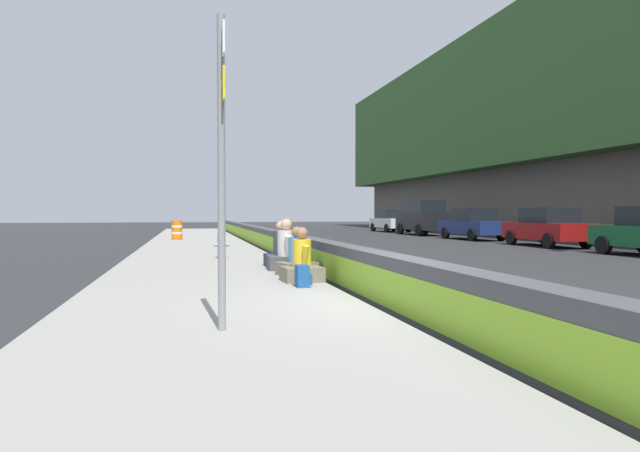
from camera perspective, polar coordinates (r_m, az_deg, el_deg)
ground_plane at (r=8.41m, az=8.02°, el=-8.85°), size 160.00×160.00×0.00m
sidewalk_strip at (r=7.84m, az=-10.55°, el=-9.09°), size 80.00×4.40×0.14m
jersey_barrier at (r=8.34m, az=8.01°, el=-5.99°), size 76.00×0.45×0.85m
route_sign_post at (r=6.45m, az=-10.12°, el=7.75°), size 0.44×0.09×3.60m
fire_hydrant at (r=16.62m, az=-10.13°, el=-1.75°), size 0.26×0.46×0.88m
seated_person_foreground at (r=10.87m, az=-1.87°, el=-3.99°), size 0.71×0.82×1.07m
seated_person_middle at (r=11.95m, az=-2.41°, el=-3.53°), size 0.80×0.89×1.05m
seated_person_rear at (r=13.16m, az=-3.51°, el=-2.87°), size 0.77×0.89×1.21m
seated_person_far at (r=14.07m, az=-4.05°, el=-2.68°), size 0.73×0.82×1.14m
backpack at (r=10.08m, az=-1.79°, el=-5.21°), size 0.32×0.28×0.40m
construction_barrel at (r=28.37m, az=-14.56°, el=-0.42°), size 0.54×0.54×0.95m
parked_car_fourth at (r=26.15m, az=22.42°, el=-0.09°), size 4.57×2.08×1.71m
parked_car_midline at (r=31.36m, az=15.48°, el=0.19°), size 4.55×2.06×1.71m
parked_car_far at (r=37.16m, az=10.54°, el=0.89°), size 4.81×2.08×2.28m
parked_car_farther at (r=43.08m, az=7.30°, el=0.55°), size 4.56×2.07×1.71m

